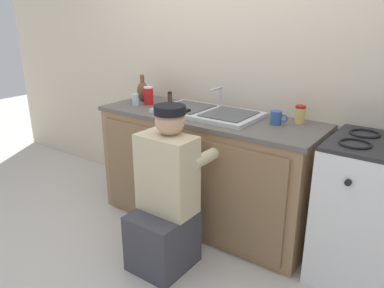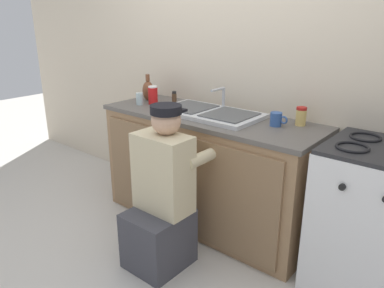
{
  "view_description": "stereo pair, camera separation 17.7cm",
  "coord_description": "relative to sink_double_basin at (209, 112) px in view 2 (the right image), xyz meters",
  "views": [
    {
      "loc": [
        1.53,
        -2.01,
        1.64
      ],
      "look_at": [
        0.0,
        0.1,
        0.73
      ],
      "focal_mm": 35.0,
      "sensor_mm": 36.0,
      "label": 1
    },
    {
      "loc": [
        1.67,
        -1.91,
        1.64
      ],
      "look_at": [
        0.0,
        0.1,
        0.73
      ],
      "focal_mm": 35.0,
      "sensor_mm": 36.0,
      "label": 2
    }
  ],
  "objects": [
    {
      "name": "coffee_mug",
      "position": [
        0.54,
        0.05,
        0.03
      ],
      "size": [
        0.13,
        0.08,
        0.1
      ],
      "color": "#335699",
      "rests_on": "countertop"
    },
    {
      "name": "soda_cup_red",
      "position": [
        -0.59,
        -0.01,
        0.06
      ],
      "size": [
        0.08,
        0.08,
        0.15
      ],
      "color": "red",
      "rests_on": "countertop"
    },
    {
      "name": "ground_plane",
      "position": [
        0.0,
        -0.3,
        -0.93
      ],
      "size": [
        12.0,
        12.0,
        0.0
      ],
      "primitive_type": "plane",
      "color": "beige"
    },
    {
      "name": "vase_decorative",
      "position": [
        -0.73,
        0.06,
        0.07
      ],
      "size": [
        0.1,
        0.1,
        0.23
      ],
      "color": "brown",
      "rests_on": "countertop"
    },
    {
      "name": "counter_cabinet",
      "position": [
        0.0,
        -0.01,
        -0.49
      ],
      "size": [
        1.74,
        0.62,
        0.88
      ],
      "color": "#997551",
      "rests_on": "ground_plane"
    },
    {
      "name": "stove_range",
      "position": [
        1.24,
        -0.0,
        -0.46
      ],
      "size": [
        0.62,
        0.62,
        0.94
      ],
      "color": "white",
      "rests_on": "ground_plane"
    },
    {
      "name": "water_glass",
      "position": [
        -0.66,
        -0.1,
        0.03
      ],
      "size": [
        0.06,
        0.06,
        0.1
      ],
      "color": "#ADC6CC",
      "rests_on": "countertop"
    },
    {
      "name": "condiment_jar",
      "position": [
        0.66,
        0.18,
        0.05
      ],
      "size": [
        0.07,
        0.07,
        0.13
      ],
      "color": "#DBB760",
      "rests_on": "countertop"
    },
    {
      "name": "spice_bottle_pepper",
      "position": [
        -0.47,
        0.12,
        0.03
      ],
      "size": [
        0.04,
        0.04,
        0.1
      ],
      "color": "#513823",
      "rests_on": "countertop"
    },
    {
      "name": "plumber_person",
      "position": [
        0.1,
        -0.64,
        -0.47
      ],
      "size": [
        0.42,
        0.61,
        1.1
      ],
      "color": "#3F3F47",
      "rests_on": "ground_plane"
    },
    {
      "name": "back_wall",
      "position": [
        0.0,
        0.35,
        0.32
      ],
      "size": [
        6.0,
        0.1,
        2.5
      ],
      "primitive_type": "cube",
      "color": "beige",
      "rests_on": "ground_plane"
    },
    {
      "name": "countertop",
      "position": [
        0.0,
        -0.0,
        -0.04
      ],
      "size": [
        1.78,
        0.62,
        0.03
      ],
      "primitive_type": "cube",
      "color": "#5B5651",
      "rests_on": "counter_cabinet"
    },
    {
      "name": "sink_double_basin",
      "position": [
        0.0,
        0.0,
        0.0
      ],
      "size": [
        0.8,
        0.44,
        0.19
      ],
      "color": "silver",
      "rests_on": "countertop"
    }
  ]
}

